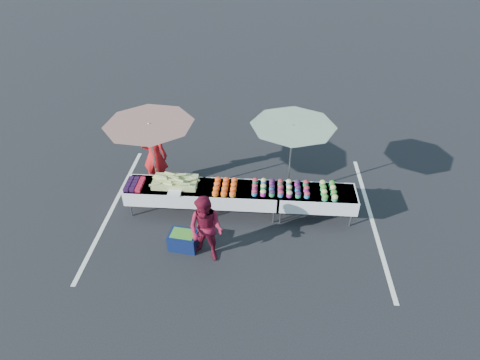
# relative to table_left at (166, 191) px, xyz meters

# --- Properties ---
(ground) EXTENTS (80.00, 80.00, 0.00)m
(ground) POSITION_rel_table_left_xyz_m (1.80, 0.00, -0.58)
(ground) COLOR black
(stripe_left) EXTENTS (0.10, 5.00, 0.00)m
(stripe_left) POSITION_rel_table_left_xyz_m (-1.40, 0.00, -0.58)
(stripe_left) COLOR silver
(stripe_left) RESTS_ON ground
(stripe_right) EXTENTS (0.10, 5.00, 0.00)m
(stripe_right) POSITION_rel_table_left_xyz_m (5.00, 0.00, -0.58)
(stripe_right) COLOR silver
(stripe_right) RESTS_ON ground
(table_left) EXTENTS (1.86, 0.81, 0.75)m
(table_left) POSITION_rel_table_left_xyz_m (0.00, 0.00, 0.00)
(table_left) COLOR white
(table_left) RESTS_ON ground
(table_center) EXTENTS (1.86, 0.81, 0.75)m
(table_center) POSITION_rel_table_left_xyz_m (1.80, 0.00, 0.00)
(table_center) COLOR white
(table_center) RESTS_ON ground
(table_right) EXTENTS (1.86, 0.81, 0.75)m
(table_right) POSITION_rel_table_left_xyz_m (3.60, 0.00, 0.00)
(table_right) COLOR white
(table_right) RESTS_ON ground
(berry_punnets) EXTENTS (0.40, 0.54, 0.08)m
(berry_punnets) POSITION_rel_table_left_xyz_m (-0.71, -0.06, 0.21)
(berry_punnets) COLOR black
(berry_punnets) RESTS_ON table_left
(corn_pile) EXTENTS (1.16, 0.57, 0.26)m
(corn_pile) POSITION_rel_table_left_xyz_m (0.26, 0.04, 0.26)
(corn_pile) COLOR #98C163
(corn_pile) RESTS_ON table_left
(plastic_bags) EXTENTS (0.30, 0.25, 0.05)m
(plastic_bags) POSITION_rel_table_left_xyz_m (0.30, -0.30, 0.19)
(plastic_bags) COLOR white
(plastic_bags) RESTS_ON table_left
(carrot_bowls) EXTENTS (0.55, 0.69, 0.11)m
(carrot_bowls) POSITION_rel_table_left_xyz_m (1.45, -0.01, 0.22)
(carrot_bowls) COLOR orange
(carrot_bowls) RESTS_ON table_center
(potato_cups) EXTENTS (1.34, 0.58, 0.16)m
(potato_cups) POSITION_rel_table_left_xyz_m (2.75, 0.00, 0.25)
(potato_cups) COLOR #2775B6
(potato_cups) RESTS_ON table_right
(bean_baskets) EXTENTS (0.36, 0.68, 0.15)m
(bean_baskets) POSITION_rel_table_left_xyz_m (3.86, -0.01, 0.24)
(bean_baskets) COLOR #249155
(bean_baskets) RESTS_ON table_right
(vendor) EXTENTS (0.67, 0.46, 1.80)m
(vendor) POSITION_rel_table_left_xyz_m (-0.48, 1.03, 0.32)
(vendor) COLOR red
(vendor) RESTS_ON ground
(customer) EXTENTS (0.93, 0.83, 1.60)m
(customer) POSITION_rel_table_left_xyz_m (1.20, -1.50, 0.22)
(customer) COLOR maroon
(customer) RESTS_ON ground
(umbrella_left) EXTENTS (2.60, 2.60, 2.15)m
(umbrella_left) POSITION_rel_table_left_xyz_m (-0.32, 0.50, 1.37)
(umbrella_left) COLOR black
(umbrella_left) RESTS_ON ground
(umbrella_right) EXTENTS (2.14, 2.14, 2.07)m
(umbrella_right) POSITION_rel_table_left_xyz_m (2.98, 0.80, 1.29)
(umbrella_right) COLOR black
(umbrella_right) RESTS_ON ground
(storage_bin) EXTENTS (0.67, 0.52, 0.40)m
(storage_bin) POSITION_rel_table_left_xyz_m (0.64, -1.24, -0.38)
(storage_bin) COLOR #0D1942
(storage_bin) RESTS_ON ground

